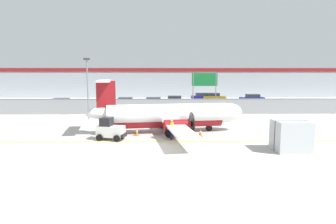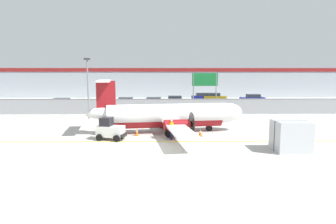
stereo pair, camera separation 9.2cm
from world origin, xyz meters
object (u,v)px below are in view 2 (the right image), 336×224
object	(u,v)px
commuter_airplane	(171,115)
apron_light_pole	(88,83)
parked_car_7	(253,99)
parked_car_2	(125,102)
traffic_cone_near_right	(200,133)
parked_car_3	(155,102)
ground_crew_worker	(171,128)
cargo_container	(291,136)
highway_sign	(205,83)
parked_car_1	(106,101)
parked_car_5	(203,97)
parked_car_4	(176,101)
baggage_tug	(110,130)
traffic_cone_near_left	(137,132)
parked_car_6	(215,97)
parked_car_0	(62,103)

from	to	relation	value
commuter_airplane	apron_light_pole	size ratio (longest dim) A/B	2.21
commuter_airplane	parked_car_7	xyz separation A→B (m)	(15.32, 25.72, -0.71)
parked_car_2	apron_light_pole	bearing A→B (deg)	71.60
commuter_airplane	traffic_cone_near_right	xyz separation A→B (m)	(2.55, -1.81, -1.29)
parked_car_3	parked_car_7	bearing A→B (deg)	23.08
commuter_airplane	ground_crew_worker	xyz separation A→B (m)	(-0.04, -2.99, -0.65)
commuter_airplane	parked_car_2	xyz separation A→B (m)	(-6.71, 19.14, -0.71)
cargo_container	highway_sign	world-z (taller)	highway_sign
parked_car_1	parked_car_5	bearing A→B (deg)	-161.59
parked_car_2	parked_car_7	world-z (taller)	same
parked_car_1	traffic_cone_near_right	bearing A→B (deg)	113.81
parked_car_4	apron_light_pole	bearing A→B (deg)	-127.50
baggage_tug	parked_car_2	distance (m)	22.23
cargo_container	traffic_cone_near_right	bearing A→B (deg)	137.14
parked_car_2	parked_car_3	world-z (taller)	same
parked_car_4	traffic_cone_near_left	bearing A→B (deg)	-99.31
parked_car_1	parked_car_6	xyz separation A→B (m)	(19.29, 6.75, 0.00)
parked_car_0	parked_car_7	bearing A→B (deg)	15.06
parked_car_1	parked_car_7	size ratio (longest dim) A/B	1.00
cargo_container	parked_car_3	xyz separation A→B (m)	(-10.47, 26.15, -0.21)
parked_car_2	parked_car_7	distance (m)	23.00
baggage_tug	parked_car_6	xyz separation A→B (m)	(14.22, 31.91, 0.04)
parked_car_6	traffic_cone_near_left	bearing A→B (deg)	-105.78
commuter_airplane	highway_sign	size ratio (longest dim) A/B	2.92
traffic_cone_near_left	parked_car_2	xyz separation A→B (m)	(-3.63, 20.55, 0.58)
parked_car_4	cargo_container	bearing A→B (deg)	-74.93
parked_car_1	parked_car_3	xyz separation A→B (m)	(8.15, -2.83, 0.00)
commuter_airplane	parked_car_3	bearing A→B (deg)	87.52
parked_car_7	traffic_cone_near_right	bearing A→B (deg)	59.96
parked_car_3	highway_sign	size ratio (longest dim) A/B	0.78
parked_car_0	parked_car_7	size ratio (longest dim) A/B	0.98
commuter_airplane	traffic_cone_near_left	world-z (taller)	commuter_airplane
ground_crew_worker	parked_car_1	distance (m)	27.11
parked_car_0	parked_car_2	distance (m)	9.46
baggage_tug	apron_light_pole	size ratio (longest dim) A/B	0.35
parked_car_5	parked_car_0	bearing A→B (deg)	-155.35
traffic_cone_near_right	parked_car_1	size ratio (longest dim) A/B	0.15
baggage_tug	highway_sign	size ratio (longest dim) A/B	0.46
traffic_cone_near_right	traffic_cone_near_left	bearing A→B (deg)	175.90
cargo_container	parked_car_2	bearing A→B (deg)	118.10
cargo_container	highway_sign	xyz separation A→B (m)	(-3.28, 21.11, 3.04)
parked_car_3	highway_sign	distance (m)	9.36
apron_light_pole	parked_car_1	bearing A→B (deg)	92.11
parked_car_7	parked_car_3	bearing A→B (deg)	15.12
ground_crew_worker	traffic_cone_near_left	size ratio (longest dim) A/B	2.66
parked_car_3	parked_car_7	size ratio (longest dim) A/B	0.99
ground_crew_worker	parked_car_0	xyz separation A→B (m)	(-16.06, 20.94, -0.06)
commuter_airplane	ground_crew_worker	size ratio (longest dim) A/B	9.45
baggage_tug	highway_sign	bearing A→B (deg)	72.55
apron_light_pole	parked_car_0	bearing A→B (deg)	123.51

